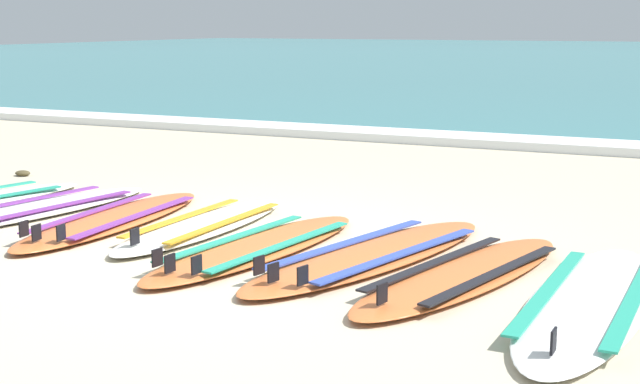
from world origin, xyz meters
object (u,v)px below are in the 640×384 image
(surfboard_1, at_px, (39,209))
(surfboard_4, at_px, (257,247))
(surfboard_3, at_px, (204,225))
(surfboard_2, at_px, (113,219))
(surfboard_5, at_px, (372,254))
(surfboard_7, at_px, (590,301))
(surfboard_6, at_px, (464,274))

(surfboard_1, distance_m, surfboard_4, 2.25)
(surfboard_1, relative_size, surfboard_3, 1.08)
(surfboard_2, xyz_separation_m, surfboard_5, (2.20, -0.15, -0.00))
(surfboard_5, relative_size, surfboard_7, 1.02)
(surfboard_6, bearing_deg, surfboard_5, 163.91)
(surfboard_5, bearing_deg, surfboard_6, -16.09)
(surfboard_3, relative_size, surfboard_7, 0.86)
(surfboard_4, height_order, surfboard_6, same)
(surfboard_4, xyz_separation_m, surfboard_7, (2.22, -0.27, -0.00))
(surfboard_5, bearing_deg, surfboard_1, 175.98)
(surfboard_4, bearing_deg, surfboard_3, 148.61)
(surfboard_5, height_order, surfboard_7, same)
(surfboard_1, xyz_separation_m, surfboard_5, (3.00, -0.21, 0.00))
(surfboard_2, bearing_deg, surfboard_6, -6.84)
(surfboard_7, bearing_deg, surfboard_3, 166.59)
(surfboard_5, xyz_separation_m, surfboard_7, (1.44, -0.42, -0.00))
(surfboard_7, bearing_deg, surfboard_1, 171.97)
(surfboard_6, bearing_deg, surfboard_2, 173.16)
(surfboard_2, bearing_deg, surfboard_3, 9.72)
(surfboard_4, bearing_deg, surfboard_2, 168.37)
(surfboard_4, distance_m, surfboard_7, 2.23)
(surfboard_5, bearing_deg, surfboard_4, -169.56)
(surfboard_7, bearing_deg, surfboard_5, 163.92)
(surfboard_2, height_order, surfboard_7, same)
(surfboard_1, bearing_deg, surfboard_5, -4.02)
(surfboard_2, height_order, surfboard_6, same)
(surfboard_1, distance_m, surfboard_6, 3.69)
(surfboard_3, bearing_deg, surfboard_1, -177.49)
(surfboard_1, bearing_deg, surfboard_2, -4.29)
(surfboard_2, relative_size, surfboard_3, 1.09)
(surfboard_6, bearing_deg, surfboard_4, 177.98)
(surfboard_1, height_order, surfboard_7, same)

